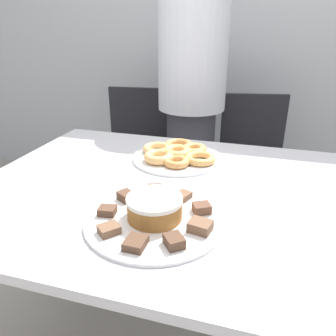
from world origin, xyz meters
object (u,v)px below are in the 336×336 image
at_px(person_standing, 192,99).
at_px(office_chair_right, 252,174).
at_px(office_chair_left, 135,161).
at_px(plate_donuts, 177,158).
at_px(frosted_cake, 155,208).
at_px(plate_cake, 155,219).

height_order(person_standing, office_chair_right, person_standing).
relative_size(office_chair_left, office_chair_right, 1.00).
distance_m(person_standing, plate_donuts, 0.66).
distance_m(office_chair_right, frosted_cake, 1.26).
bearing_deg(office_chair_left, plate_cake, -72.15).
xyz_separation_m(person_standing, office_chair_left, (-0.40, 0.07, -0.46)).
xyz_separation_m(plate_donuts, frosted_cake, (0.06, -0.46, 0.04)).
bearing_deg(plate_cake, frosted_cake, 180.00).
height_order(office_chair_left, plate_cake, office_chair_left).
bearing_deg(office_chair_right, person_standing, 178.97).
height_order(office_chair_right, frosted_cake, office_chair_right).
xyz_separation_m(office_chair_left, office_chair_right, (0.78, -0.00, 0.00)).
bearing_deg(plate_donuts, plate_cake, -82.84).
relative_size(office_chair_right, plate_cake, 2.26).
distance_m(person_standing, office_chair_right, 0.60).
xyz_separation_m(plate_cake, plate_donuts, (-0.06, 0.46, -0.00)).
bearing_deg(plate_donuts, office_chair_right, 67.69).
distance_m(office_chair_right, plate_donuts, 0.85).
bearing_deg(frosted_cake, office_chair_left, 114.74).
relative_size(office_chair_right, plate_donuts, 2.45).
height_order(person_standing, frosted_cake, person_standing).
xyz_separation_m(office_chair_right, plate_cake, (-0.24, -1.18, 0.36)).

